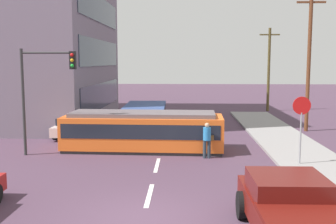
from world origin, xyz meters
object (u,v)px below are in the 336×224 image
object	(u,v)px
pickup_truck_parked	(292,211)
stop_sign	(301,116)
streetcar_tram	(143,130)
utility_pole_mid	(309,60)
parked_sedan_mid	(77,125)
pedestrian_crossing	(207,138)
traffic_light_mast	(44,81)
city_bus	(145,117)
utility_pole_far	(269,68)

from	to	relation	value
pickup_truck_parked	stop_sign	size ratio (longest dim) A/B	1.74
streetcar_tram	utility_pole_mid	xyz separation A→B (m)	(10.01, 6.08, 3.56)
utility_pole_mid	parked_sedan_mid	bearing A→B (deg)	-171.67
streetcar_tram	parked_sedan_mid	distance (m)	5.97
streetcar_tram	pickup_truck_parked	size ratio (longest dim) A/B	1.61
pedestrian_crossing	traffic_light_mast	size ratio (longest dim) A/B	0.33
streetcar_tram	parked_sedan_mid	xyz separation A→B (m)	(-4.44, 3.96, -0.39)
streetcar_tram	stop_sign	world-z (taller)	stop_sign
traffic_light_mast	utility_pole_mid	size ratio (longest dim) A/B	0.58
city_bus	stop_sign	distance (m)	11.05
traffic_light_mast	city_bus	bearing A→B (deg)	56.91
streetcar_tram	traffic_light_mast	world-z (taller)	traffic_light_mast
city_bus	pedestrian_crossing	world-z (taller)	city_bus
pedestrian_crossing	utility_pole_far	world-z (taller)	utility_pole_far
utility_pole_mid	stop_sign	bearing A→B (deg)	-108.07
city_bus	pedestrian_crossing	size ratio (longest dim) A/B	3.39
stop_sign	traffic_light_mast	bearing A→B (deg)	171.65
pickup_truck_parked	utility_pole_mid	xyz separation A→B (m)	(5.24, 16.47, 3.77)
pedestrian_crossing	traffic_light_mast	world-z (taller)	traffic_light_mast
pedestrian_crossing	utility_pole_mid	size ratio (longest dim) A/B	0.19
city_bus	streetcar_tram	bearing A→B (deg)	-85.66
pickup_truck_parked	traffic_light_mast	distance (m)	13.30
pedestrian_crossing	traffic_light_mast	xyz separation A→B (m)	(-7.71, 0.32, 2.61)
utility_pole_mid	utility_pole_far	world-z (taller)	utility_pole_mid
utility_pole_mid	utility_pole_far	size ratio (longest dim) A/B	1.17
city_bus	parked_sedan_mid	bearing A→B (deg)	-164.69
city_bus	parked_sedan_mid	world-z (taller)	city_bus
pickup_truck_parked	stop_sign	world-z (taller)	stop_sign
utility_pole_mid	streetcar_tram	bearing A→B (deg)	-148.74
pickup_truck_parked	parked_sedan_mid	size ratio (longest dim) A/B	1.08
parked_sedan_mid	utility_pole_far	world-z (taller)	utility_pole_far
pedestrian_crossing	utility_pole_far	size ratio (longest dim) A/B	0.22
utility_pole_mid	utility_pole_far	xyz separation A→B (m)	(-0.28, 10.78, -0.66)
city_bus	stop_sign	xyz separation A→B (m)	(7.43, -8.10, 1.18)
pickup_truck_parked	utility_pole_mid	distance (m)	17.70
pickup_truck_parked	traffic_light_mast	bearing A→B (deg)	135.80
streetcar_tram	traffic_light_mast	distance (m)	5.38
parked_sedan_mid	utility_pole_far	distance (m)	19.45
stop_sign	traffic_light_mast	xyz separation A→B (m)	(-11.60, 1.70, 1.36)
streetcar_tram	pedestrian_crossing	distance (m)	3.56
parked_sedan_mid	pedestrian_crossing	bearing A→B (deg)	-36.41
city_bus	utility_pole_far	xyz separation A→B (m)	(10.12, 11.79, 2.90)
streetcar_tram	city_bus	size ratio (longest dim) A/B	1.43
parked_sedan_mid	traffic_light_mast	world-z (taller)	traffic_light_mast
pedestrian_crossing	pickup_truck_parked	size ratio (longest dim) A/B	0.33
pedestrian_crossing	utility_pole_far	xyz separation A→B (m)	(6.58, 18.51, 2.97)
pickup_truck_parked	streetcar_tram	bearing A→B (deg)	114.65
pickup_truck_parked	stop_sign	bearing A→B (deg)	72.86
streetcar_tram	pickup_truck_parked	distance (m)	11.44
traffic_light_mast	streetcar_tram	bearing A→B (deg)	16.23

